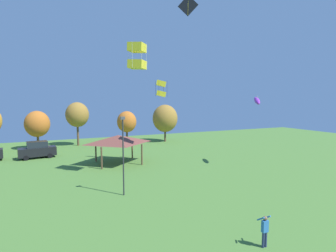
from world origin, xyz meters
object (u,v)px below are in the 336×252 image
Objects in this scene: park_pavilion at (118,139)px; light_post_1 at (123,152)px; treeline_tree_3 at (77,115)px; treeline_tree_4 at (127,122)px; kite_flying_1 at (137,56)px; treeline_tree_2 at (37,124)px; kite_flying_4 at (188,6)px; treeline_tree_5 at (165,118)px; person_standing_near_foreground at (265,229)px; kite_flying_3 at (161,89)px; parked_car_second_from_left at (37,150)px; kite_flying_5 at (257,101)px.

light_post_1 is at bearing -101.42° from park_pavilion.
treeline_tree_3 is 8.68m from treeline_tree_4.
kite_flying_1 is at bearing 57.00° from light_post_1.
treeline_tree_2 is 14.62m from treeline_tree_4.
treeline_tree_5 is (5.85, 19.67, -13.90)m from kite_flying_4.
person_standing_near_foreground is 0.23× the size of treeline_tree_3.
person_standing_near_foreground is 0.93× the size of kite_flying_3.
treeline_tree_4 reaches higher than parked_car_second_from_left.
kite_flying_5 reaches higher than person_standing_near_foreground.
parked_car_second_from_left is 23.15m from treeline_tree_5.
light_post_1 is 29.23m from treeline_tree_5.
treeline_tree_2 reaches higher than treeline_tree_4.
kite_flying_4 reaches higher than light_post_1.
kite_flying_1 is 0.35× the size of treeline_tree_5.
kite_flying_5 is at bearing -17.32° from kite_flying_4.
treeline_tree_5 is at bearing 73.44° from kite_flying_4.
light_post_1 reaches higher than treeline_tree_2.
treeline_tree_5 reaches higher than parked_car_second_from_left.
kite_flying_5 is at bearing -53.54° from treeline_tree_3.
kite_flying_3 reaches higher than light_post_1.
kite_flying_3 is at bearing 162.94° from kite_flying_5.
kite_flying_1 is 21.06m from parked_car_second_from_left.
kite_flying_1 reaches higher than treeline_tree_5.
treeline_tree_5 reaches higher than treeline_tree_4.
treeline_tree_3 is (-7.14, 21.08, -3.82)m from kite_flying_3.
kite_flying_1 reaches higher than treeline_tree_3.
kite_flying_3 reaches higher than kite_flying_5.
light_post_1 is (-6.12, -6.35, -5.56)m from kite_flying_3.
treeline_tree_2 is (-7.34, 26.17, 0.44)m from light_post_1.
kite_flying_1 is at bearing -120.07° from treeline_tree_5.
person_standing_near_foreground is at bearing -81.19° from treeline_tree_3.
treeline_tree_3 is (-18.05, 24.43, -2.47)m from kite_flying_5.
light_post_1 is (-2.57, -3.95, -8.54)m from kite_flying_1.
treeline_tree_4 is at bearing 15.53° from parked_car_second_from_left.
kite_flying_1 is 1.29× the size of kite_flying_3.
kite_flying_5 is 17.63m from park_pavilion.
treeline_tree_4 is at bearing -3.98° from treeline_tree_2.
treeline_tree_4 is at bearing 113.81° from kite_flying_5.
treeline_tree_5 is (22.19, -1.01, 0.35)m from treeline_tree_2.
treeline_tree_3 is (-10.02, 21.93, -12.95)m from kite_flying_4.
parked_car_second_from_left is at bearing 141.22° from person_standing_near_foreground.
kite_flying_4 reaches higher than treeline_tree_4.
person_standing_near_foreground is 12.21m from light_post_1.
kite_flying_1 is 11.82m from park_pavilion.
park_pavilion is 11.63m from light_post_1.
kite_flying_5 is 0.42× the size of treeline_tree_4.
kite_flying_5 reaches higher than treeline_tree_5.
kite_flying_3 is 11.49m from kite_flying_5.
kite_flying_4 is 27.37m from treeline_tree_3.
treeline_tree_2 reaches higher than park_pavilion.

